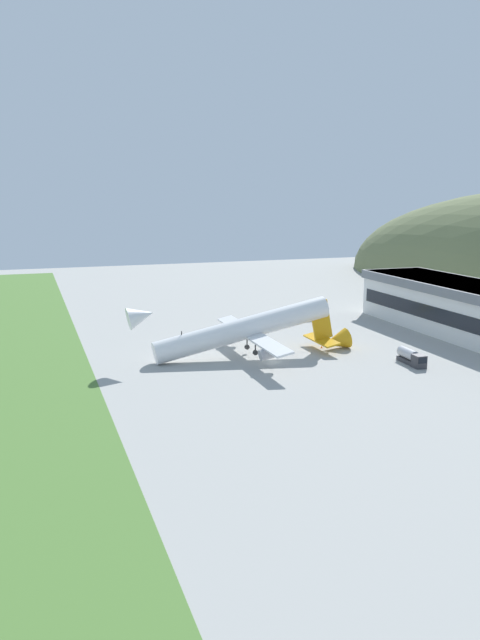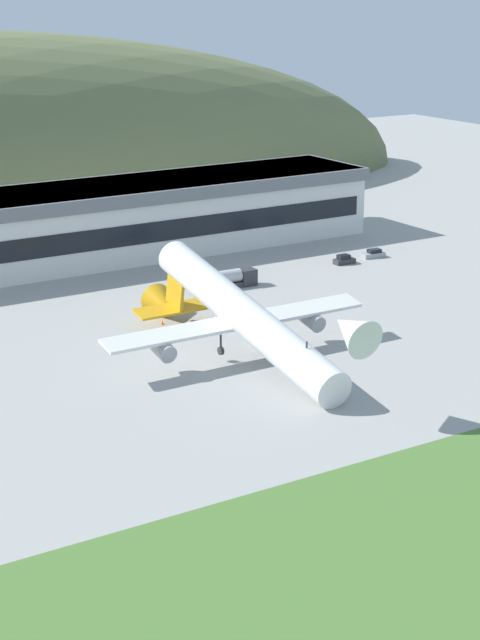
% 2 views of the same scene
% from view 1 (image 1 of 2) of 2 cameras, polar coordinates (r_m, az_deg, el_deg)
% --- Properties ---
extents(ground_plane, '(382.34, 382.34, 0.00)m').
position_cam_1_polar(ground_plane, '(131.92, 3.06, -3.85)').
color(ground_plane, '#9E9E99').
extents(grass_strip_foreground, '(344.10, 30.00, 0.08)m').
position_cam_1_polar(grass_strip_foreground, '(122.84, -20.06, -5.69)').
color(grass_strip_foreground, '#4C7533').
rests_on(grass_strip_foreground, ground_plane).
extents(cargo_airplane, '(38.20, 50.88, 14.51)m').
position_cam_1_polar(cargo_airplane, '(134.67, 0.67, -0.92)').
color(cargo_airplane, white).
extents(service_car_0, '(4.22, 1.91, 1.52)m').
position_cam_1_polar(service_car_0, '(171.05, 7.38, -0.16)').
color(service_car_0, '#999EA3').
rests_on(service_car_0, ground_plane).
extents(fuel_truck, '(8.03, 2.77, 3.01)m').
position_cam_1_polar(fuel_truck, '(178.70, 5.94, 0.64)').
color(fuel_truck, gold).
rests_on(fuel_truck, ground_plane).
extents(box_truck, '(8.42, 2.49, 3.04)m').
position_cam_1_polar(box_truck, '(134.45, 15.39, -3.31)').
color(box_truck, '#333338').
rests_on(box_truck, ground_plane).
extents(traffic_cone_0, '(0.52, 0.52, 0.58)m').
position_cam_1_polar(traffic_cone_0, '(144.79, 7.47, -2.43)').
color(traffic_cone_0, orange).
rests_on(traffic_cone_0, ground_plane).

